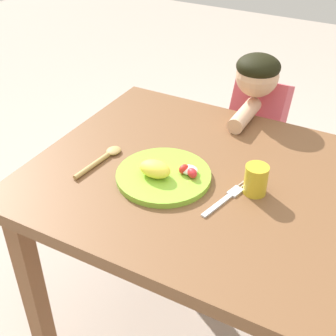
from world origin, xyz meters
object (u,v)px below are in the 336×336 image
at_px(plate, 164,174).
at_px(drinking_cup, 256,180).
at_px(spoon, 103,158).
at_px(person, 253,156).
at_px(fork, 226,198).

bearing_deg(plate, drinking_cup, 14.33).
height_order(spoon, drinking_cup, drinking_cup).
distance_m(drinking_cup, person, 0.63).
bearing_deg(spoon, drinking_cup, -75.94).
relative_size(plate, person, 0.29).
bearing_deg(spoon, person, -20.40).
xyz_separation_m(drinking_cup, person, (-0.17, 0.53, -0.29)).
distance_m(fork, person, 0.66).
relative_size(fork, spoon, 1.01).
relative_size(fork, drinking_cup, 2.36).
bearing_deg(spoon, plate, -83.43).
xyz_separation_m(plate, person, (0.09, 0.60, -0.26)).
relative_size(spoon, drinking_cup, 2.33).
bearing_deg(drinking_cup, spoon, -171.69).
bearing_deg(drinking_cup, person, 107.39).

